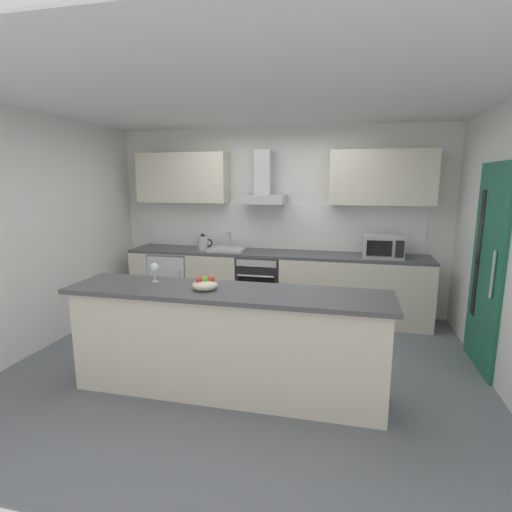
# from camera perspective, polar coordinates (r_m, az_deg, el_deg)

# --- Properties ---
(ground) EXTENTS (5.69, 4.47, 0.02)m
(ground) POSITION_cam_1_polar(r_m,az_deg,el_deg) (4.39, -0.94, -14.57)
(ground) COLOR slate
(ceiling) EXTENTS (5.69, 4.47, 0.02)m
(ceiling) POSITION_cam_1_polar(r_m,az_deg,el_deg) (4.03, -1.07, 21.36)
(ceiling) COLOR white
(wall_back) EXTENTS (5.69, 0.12, 2.60)m
(wall_back) POSITION_cam_1_polar(r_m,az_deg,el_deg) (5.75, 3.37, 5.11)
(wall_back) COLOR white
(wall_back) RESTS_ON ground
(wall_left) EXTENTS (0.12, 4.47, 2.60)m
(wall_left) POSITION_cam_1_polar(r_m,az_deg,el_deg) (5.14, -28.00, 3.17)
(wall_left) COLOR white
(wall_left) RESTS_ON ground
(backsplash_tile) EXTENTS (3.98, 0.02, 0.66)m
(backsplash_tile) POSITION_cam_1_polar(r_m,az_deg,el_deg) (5.69, 3.24, 4.34)
(backsplash_tile) COLOR white
(counter_back) EXTENTS (4.13, 0.60, 0.90)m
(counter_back) POSITION_cam_1_polar(r_m,az_deg,el_deg) (5.54, 2.60, -4.06)
(counter_back) COLOR beige
(counter_back) RESTS_ON ground
(counter_island) EXTENTS (2.81, 0.64, 0.95)m
(counter_island) POSITION_cam_1_polar(r_m,az_deg,el_deg) (3.55, -4.31, -12.25)
(counter_island) COLOR beige
(counter_island) RESTS_ON ground
(upper_cabinets) EXTENTS (4.07, 0.32, 0.70)m
(upper_cabinets) POSITION_cam_1_polar(r_m,az_deg,el_deg) (5.50, 3.03, 11.22)
(upper_cabinets) COLOR beige
(side_door) EXTENTS (0.08, 0.85, 2.05)m
(side_door) POSITION_cam_1_polar(r_m,az_deg,el_deg) (4.50, 30.43, -1.52)
(side_door) COLOR #1E664C
(side_door) RESTS_ON ground
(oven) EXTENTS (0.60, 0.62, 0.80)m
(oven) POSITION_cam_1_polar(r_m,az_deg,el_deg) (5.54, 0.69, -3.92)
(oven) COLOR slate
(oven) RESTS_ON ground
(refrigerator) EXTENTS (0.58, 0.60, 0.85)m
(refrigerator) POSITION_cam_1_polar(r_m,az_deg,el_deg) (5.96, -11.68, -3.45)
(refrigerator) COLOR white
(refrigerator) RESTS_ON ground
(microwave) EXTENTS (0.50, 0.38, 0.30)m
(microwave) POSITION_cam_1_polar(r_m,az_deg,el_deg) (5.29, 17.87, 1.37)
(microwave) COLOR #B7BABC
(microwave) RESTS_ON counter_back
(sink) EXTENTS (0.50, 0.40, 0.26)m
(sink) POSITION_cam_1_polar(r_m,az_deg,el_deg) (5.57, -4.13, 1.06)
(sink) COLOR silver
(sink) RESTS_ON counter_back
(kettle) EXTENTS (0.29, 0.15, 0.24)m
(kettle) POSITION_cam_1_polar(r_m,az_deg,el_deg) (5.63, -7.67, 1.89)
(kettle) COLOR #B7BABC
(kettle) RESTS_ON counter_back
(range_hood) EXTENTS (0.62, 0.45, 0.72)m
(range_hood) POSITION_cam_1_polar(r_m,az_deg,el_deg) (5.49, 1.01, 9.95)
(range_hood) COLOR #B7BABC
(wine_glass) EXTENTS (0.08, 0.08, 0.18)m
(wine_glass) POSITION_cam_1_polar(r_m,az_deg,el_deg) (3.74, -14.47, -1.80)
(wine_glass) COLOR silver
(wine_glass) RESTS_ON counter_island
(fruit_bowl) EXTENTS (0.22, 0.22, 0.13)m
(fruit_bowl) POSITION_cam_1_polar(r_m,az_deg,el_deg) (3.42, -7.38, -4.10)
(fruit_bowl) COLOR beige
(fruit_bowl) RESTS_ON counter_island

